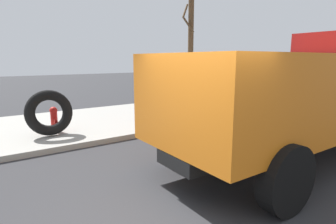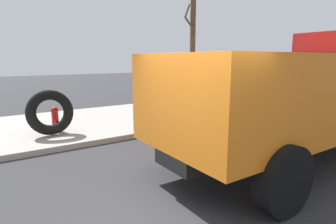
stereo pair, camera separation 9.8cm
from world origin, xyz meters
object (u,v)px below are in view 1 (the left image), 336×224
object	(u,v)px
fire_hydrant	(54,118)
stop_sign	(152,83)
loose_tire	(49,113)
bare_tree	(190,45)
dump_truck_orange	(304,90)

from	to	relation	value
fire_hydrant	stop_sign	size ratio (longest dim) A/B	0.37
loose_tire	bare_tree	xyz separation A→B (m)	(7.06, 2.36, 2.15)
fire_hydrant	dump_truck_orange	size ratio (longest dim) A/B	0.11
fire_hydrant	loose_tire	xyz separation A→B (m)	(-0.21, -0.42, 0.26)
loose_tire	fire_hydrant	bearing A→B (deg)	63.36
loose_tire	dump_truck_orange	xyz separation A→B (m)	(4.50, -4.87, 0.80)
stop_sign	bare_tree	world-z (taller)	bare_tree
fire_hydrant	bare_tree	xyz separation A→B (m)	(6.85, 1.94, 2.41)
dump_truck_orange	bare_tree	xyz separation A→B (m)	(2.56, 7.23, 1.34)
stop_sign	fire_hydrant	bearing A→B (deg)	161.99
fire_hydrant	loose_tire	distance (m)	0.54
fire_hydrant	stop_sign	world-z (taller)	stop_sign
stop_sign	bare_tree	distance (m)	5.10
bare_tree	stop_sign	bearing A→B (deg)	-144.01
loose_tire	stop_sign	xyz separation A→B (m)	(3.09, -0.52, 0.73)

